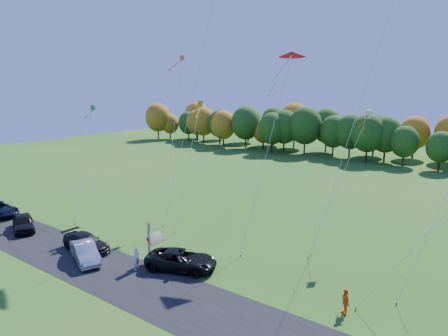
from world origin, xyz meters
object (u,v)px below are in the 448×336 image
Objects in this scene: black_suv at (181,260)px; person_east at (345,302)px; silver_sedan at (85,252)px; feather_flag at (149,238)px.

black_suv is 12.64m from person_east.
black_suv is 3.30× the size of person_east.
feather_flag reaches higher than silver_sedan.
black_suv is 3.24m from feather_flag.
person_east is at bearing 7.74° from feather_flag.
black_suv is at bearing -123.83° from person_east.
black_suv is 1.19× the size of silver_sedan.
person_east is at bearing -53.42° from silver_sedan.
feather_flag is at bearing -122.31° from person_east.
feather_flag reaches higher than black_suv.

